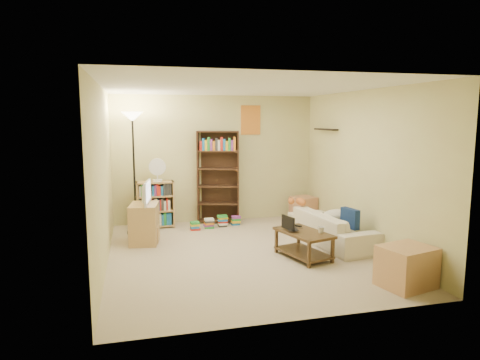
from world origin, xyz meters
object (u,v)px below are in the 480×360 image
at_px(tv_stand, 144,223).
at_px(side_table, 303,209).
at_px(short_bookshelf, 156,205).
at_px(television, 143,193).
at_px(sofa, 331,228).
at_px(tall_bookshelf, 218,175).
at_px(laptop, 295,229).
at_px(coffee_table, 304,241).
at_px(tabby_cat, 299,202).
at_px(mug, 321,230).
at_px(end_cabinet, 407,267).
at_px(floor_lamp, 133,137).
at_px(desk_fan, 157,169).

height_order(tv_stand, side_table, tv_stand).
bearing_deg(short_bookshelf, side_table, -5.47).
relative_size(tv_stand, television, 0.99).
xyz_separation_m(sofa, tall_bookshelf, (-1.54, 1.85, 0.70)).
bearing_deg(television, laptop, -110.37).
height_order(laptop, side_table, side_table).
xyz_separation_m(coffee_table, laptop, (-0.09, 0.13, 0.16)).
height_order(tabby_cat, side_table, tabby_cat).
height_order(mug, short_bookshelf, short_bookshelf).
relative_size(sofa, tv_stand, 2.83).
bearing_deg(tv_stand, television, 0.00).
bearing_deg(end_cabinet, coffee_table, 121.05).
xyz_separation_m(floor_lamp, end_cabinet, (3.21, -3.35, -1.47)).
relative_size(tv_stand, tall_bookshelf, 0.36).
distance_m(desk_fan, end_cabinet, 4.66).
height_order(short_bookshelf, end_cabinet, short_bookshelf).
bearing_deg(laptop, tabby_cat, -17.91).
xyz_separation_m(coffee_table, side_table, (0.90, 2.21, -0.01)).
bearing_deg(desk_fan, tabby_cat, -23.53).
bearing_deg(tv_stand, desk_fan, 82.12).
xyz_separation_m(sofa, television, (-3.00, 0.76, 0.59)).
height_order(sofa, television, television).
distance_m(sofa, end_cabinet, 1.93).
relative_size(tabby_cat, television, 0.62).
bearing_deg(laptop, mug, -126.94).
bearing_deg(short_bookshelf, end_cabinet, -55.33).
bearing_deg(mug, end_cabinet, -63.44).
bearing_deg(laptop, tv_stand, 67.22).
height_order(coffee_table, television, television).
bearing_deg(tall_bookshelf, floor_lamp, -150.14).
distance_m(sofa, tv_stand, 3.10).
bearing_deg(end_cabinet, mug, 116.56).
height_order(coffee_table, side_table, side_table).
distance_m(television, floor_lamp, 1.10).
bearing_deg(side_table, mug, -106.47).
bearing_deg(laptop, desk_fan, 47.83).
height_order(sofa, tall_bookshelf, tall_bookshelf).
xyz_separation_m(sofa, side_table, (0.17, 1.62, -0.02)).
xyz_separation_m(coffee_table, desk_fan, (-1.98, 2.30, 0.86)).
xyz_separation_m(tall_bookshelf, short_bookshelf, (-1.23, -0.10, -0.52)).
relative_size(floor_lamp, side_table, 4.48).
bearing_deg(tv_stand, mug, -22.32).
bearing_deg(tabby_cat, sofa, -64.37).
bearing_deg(coffee_table, tv_stand, 133.39).
relative_size(tv_stand, side_table, 1.36).
height_order(floor_lamp, side_table, floor_lamp).
relative_size(laptop, short_bookshelf, 0.45).
height_order(tabby_cat, coffee_table, tabby_cat).
relative_size(short_bookshelf, side_table, 1.83).
xyz_separation_m(tv_stand, floor_lamp, (-0.14, 0.65, 1.40)).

